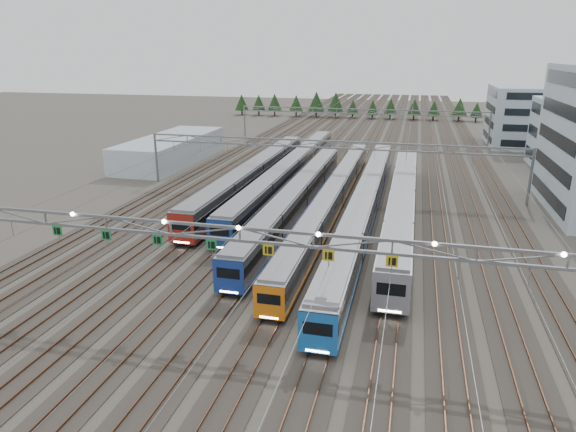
% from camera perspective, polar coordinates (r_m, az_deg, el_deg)
% --- Properties ---
extents(ground, '(400.00, 400.00, 0.00)m').
position_cam_1_polar(ground, '(41.48, -5.10, -11.56)').
color(ground, '#47423A').
rests_on(ground, ground).
extents(track_bed, '(54.00, 260.00, 5.42)m').
position_cam_1_polar(track_bed, '(135.95, 8.69, 9.65)').
color(track_bed, '#2D2823').
rests_on(track_bed, ground).
extents(train_a, '(3.06, 52.23, 4.00)m').
position_cam_1_polar(train_a, '(78.97, -3.78, 4.55)').
color(train_a, black).
rests_on(train_a, ground).
extents(train_b, '(2.89, 62.68, 3.77)m').
position_cam_1_polar(train_b, '(82.41, 0.24, 5.07)').
color(train_b, black).
rests_on(train_b, ground).
extents(train_c, '(2.80, 52.29, 3.64)m').
position_cam_1_polar(train_c, '(67.44, 1.00, 2.12)').
color(train_c, black).
rests_on(train_c, ground).
extents(train_d, '(2.55, 63.64, 3.32)m').
position_cam_1_polar(train_d, '(68.88, 5.09, 2.25)').
color(train_d, black).
rests_on(train_d, ground).
extents(train_e, '(2.80, 66.00, 3.64)m').
position_cam_1_polar(train_e, '(65.84, 8.61, 1.53)').
color(train_e, black).
rests_on(train_e, ground).
extents(train_f, '(3.06, 52.48, 3.98)m').
position_cam_1_polar(train_f, '(65.67, 12.53, 1.41)').
color(train_f, black).
rests_on(train_f, ground).
extents(gantry_near, '(56.36, 0.61, 8.08)m').
position_cam_1_polar(gantry_near, '(38.42, -5.51, -2.38)').
color(gantry_near, slate).
rests_on(gantry_near, ground).
extents(gantry_mid, '(56.36, 0.36, 8.00)m').
position_cam_1_polar(gantry_mid, '(76.35, 4.49, 7.25)').
color(gantry_mid, slate).
rests_on(gantry_mid, ground).
extents(gantry_far, '(56.36, 0.36, 8.00)m').
position_cam_1_polar(gantry_far, '(120.51, 8.10, 11.00)').
color(gantry_far, slate).
rests_on(gantry_far, ground).
extents(depot_bldg_north, '(22.00, 18.00, 13.03)m').
position_cam_1_polar(depot_bldg_north, '(128.81, 26.41, 9.84)').
color(depot_bldg_north, '#A6BCC7').
rests_on(depot_bldg_north, ground).
extents(west_shed, '(10.00, 30.00, 4.75)m').
position_cam_1_polar(west_shed, '(102.07, -12.86, 7.25)').
color(west_shed, '#A6BCC7').
rests_on(west_shed, ground).
extents(treeline, '(106.40, 5.60, 7.02)m').
position_cam_1_polar(treeline, '(166.98, 11.70, 11.92)').
color(treeline, '#332114').
rests_on(treeline, ground).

